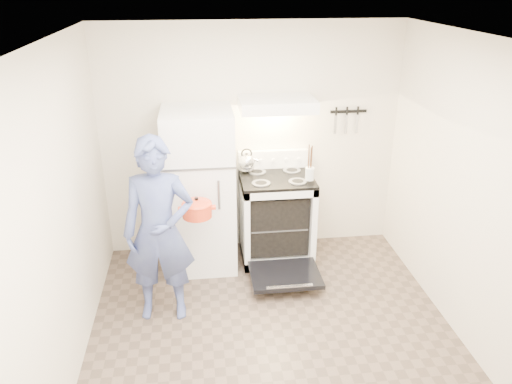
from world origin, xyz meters
TOP-DOWN VIEW (x-y plane):
  - floor at (0.00, 0.00)m, footprint 3.60×3.60m
  - back_wall at (0.00, 1.80)m, footprint 3.20×0.02m
  - refrigerator at (-0.58, 1.45)m, footprint 0.70×0.70m
  - stove_body at (0.23, 1.48)m, footprint 0.76×0.65m
  - cooktop at (0.23, 1.48)m, footprint 0.76×0.65m
  - backsplash at (0.23, 1.76)m, footprint 0.76×0.07m
  - oven_door at (0.23, 0.88)m, footprint 0.70×0.54m
  - oven_rack at (0.23, 1.48)m, footprint 0.60×0.52m
  - range_hood at (0.23, 1.55)m, footprint 0.76×0.50m
  - knife_strip at (1.05, 1.79)m, footprint 0.40×0.02m
  - pizza_stone at (0.29, 1.54)m, footprint 0.36×0.36m
  - tea_kettle at (-0.07, 1.66)m, footprint 0.22×0.18m
  - utensil_jar at (0.54, 1.29)m, footprint 0.11×0.11m
  - person at (-0.95, 0.58)m, footprint 0.64×0.44m
  - dutch_oven at (-0.62, 0.86)m, footprint 0.35×0.28m

SIDE VIEW (x-z plane):
  - floor at x=0.00m, z-range 0.00..0.00m
  - oven_door at x=0.23m, z-range 0.10..0.15m
  - oven_rack at x=0.23m, z-range 0.43..0.45m
  - pizza_stone at x=0.29m, z-range 0.45..0.46m
  - stove_body at x=0.23m, z-range 0.00..0.92m
  - refrigerator at x=-0.58m, z-range 0.00..1.70m
  - person at x=-0.95m, z-range 0.00..1.71m
  - dutch_oven at x=-0.62m, z-range 0.80..1.02m
  - cooktop at x=0.23m, z-range 0.92..0.95m
  - utensil_jar at x=0.54m, z-range 0.98..1.11m
  - backsplash at x=0.23m, z-range 0.95..1.15m
  - tea_kettle at x=-0.07m, z-range 0.95..1.21m
  - back_wall at x=0.00m, z-range 0.00..2.50m
  - knife_strip at x=1.05m, z-range 1.54..1.56m
  - range_hood at x=0.23m, z-range 1.65..1.77m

